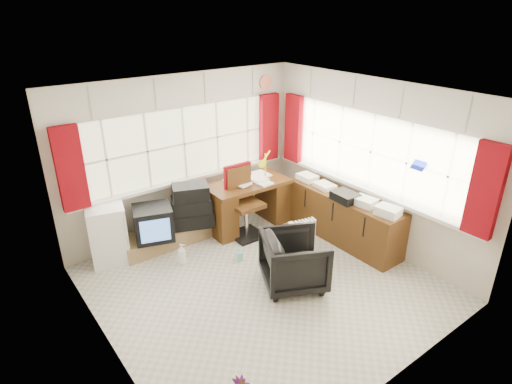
% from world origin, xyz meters
% --- Properties ---
extents(ground, '(4.00, 4.00, 0.00)m').
position_xyz_m(ground, '(0.00, 0.00, 0.00)').
color(ground, beige).
rests_on(ground, ground).
extents(room_walls, '(4.00, 4.00, 4.00)m').
position_xyz_m(room_walls, '(0.00, 0.00, 1.50)').
color(room_walls, beige).
rests_on(room_walls, ground).
extents(window_back, '(3.70, 0.12, 3.60)m').
position_xyz_m(window_back, '(0.00, 1.94, 0.95)').
color(window_back, '#FFF7C9').
rests_on(window_back, room_walls).
extents(window_right, '(0.12, 3.70, 3.60)m').
position_xyz_m(window_right, '(1.94, 0.00, 0.95)').
color(window_right, '#FFF7C9').
rests_on(window_right, room_walls).
extents(curtains, '(3.83, 3.83, 1.15)m').
position_xyz_m(curtains, '(0.92, 0.93, 1.46)').
color(curtains, maroon).
rests_on(curtains, room_walls).
extents(overhead_cabinets, '(3.98, 3.98, 0.48)m').
position_xyz_m(overhead_cabinets, '(0.98, 0.98, 2.25)').
color(overhead_cabinets, beige).
rests_on(overhead_cabinets, room_walls).
extents(desk, '(1.37, 0.70, 0.83)m').
position_xyz_m(desk, '(0.80, 1.44, 0.44)').
color(desk, '#5A3115').
rests_on(desk, ground).
extents(desk_lamp, '(0.19, 0.17, 0.45)m').
position_xyz_m(desk_lamp, '(1.17, 1.45, 1.10)').
color(desk_lamp, '#DFDD09').
rests_on(desk_lamp, desk).
extents(task_chair, '(0.49, 0.52, 1.15)m').
position_xyz_m(task_chair, '(0.58, 1.30, 0.61)').
color(task_chair, black).
rests_on(task_chair, ground).
extents(office_chair, '(1.06, 1.05, 0.73)m').
position_xyz_m(office_chair, '(0.33, -0.23, 0.36)').
color(office_chair, black).
rests_on(office_chair, ground).
extents(radiator, '(0.39, 0.22, 0.55)m').
position_xyz_m(radiator, '(0.94, 0.25, 0.22)').
color(radiator, white).
rests_on(radiator, ground).
extents(credenza, '(0.50, 2.00, 0.85)m').
position_xyz_m(credenza, '(1.73, 0.20, 0.40)').
color(credenza, '#5A3115').
rests_on(credenza, ground).
extents(file_tray, '(0.32, 0.39, 0.13)m').
position_xyz_m(file_tray, '(1.59, 0.08, 0.81)').
color(file_tray, black).
rests_on(file_tray, credenza).
extents(tv_bench, '(1.40, 0.50, 0.25)m').
position_xyz_m(tv_bench, '(-0.55, 1.72, 0.12)').
color(tv_bench, '#876243').
rests_on(tv_bench, ground).
extents(crt_tv, '(0.67, 0.64, 0.49)m').
position_xyz_m(crt_tv, '(-0.78, 1.59, 0.50)').
color(crt_tv, black).
rests_on(crt_tv, tv_bench).
extents(hifi_stack, '(0.74, 0.61, 0.67)m').
position_xyz_m(hifi_stack, '(-0.14, 1.61, 0.56)').
color(hifi_stack, black).
rests_on(hifi_stack, tv_bench).
extents(mini_fridge, '(0.62, 0.63, 0.86)m').
position_xyz_m(mini_fridge, '(-1.38, 1.80, 0.43)').
color(mini_fridge, white).
rests_on(mini_fridge, ground).
extents(spray_bottle_a, '(0.17, 0.17, 0.32)m').
position_xyz_m(spray_bottle_a, '(-0.62, 1.09, 0.16)').
color(spray_bottle_a, white).
rests_on(spray_bottle_a, ground).
extents(spray_bottle_b, '(0.11, 0.11, 0.21)m').
position_xyz_m(spray_bottle_b, '(0.09, 0.66, 0.10)').
color(spray_bottle_b, '#94DDD7').
rests_on(spray_bottle_b, ground).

